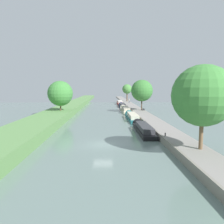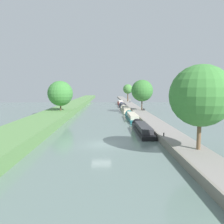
# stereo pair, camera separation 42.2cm
# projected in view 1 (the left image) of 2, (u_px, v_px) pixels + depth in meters

# --- Properties ---
(ground_plane) EXTENTS (160.00, 160.00, 0.00)m
(ground_plane) POSITION_uv_depth(u_px,v_px,m) (103.00, 145.00, 28.08)
(ground_plane) COLOR slate
(left_grassy_bank) EXTENTS (6.99, 260.00, 1.62)m
(left_grassy_bank) POSITION_uv_depth(u_px,v_px,m) (12.00, 139.00, 27.67)
(left_grassy_bank) COLOR #5B894C
(left_grassy_bank) RESTS_ON ground_plane
(right_towpath) EXTENTS (3.55, 260.00, 0.85)m
(right_towpath) POSITION_uv_depth(u_px,v_px,m) (178.00, 141.00, 28.31)
(right_towpath) COLOR gray
(right_towpath) RESTS_ON ground_plane
(stone_quay) EXTENTS (0.25, 260.00, 0.90)m
(stone_quay) POSITION_uv_depth(u_px,v_px,m) (164.00, 141.00, 28.25)
(stone_quay) COLOR gray
(stone_quay) RESTS_ON ground_plane
(narrowboat_black) EXTENTS (2.07, 12.80, 2.06)m
(narrowboat_black) POSITION_uv_depth(u_px,v_px,m) (143.00, 128.00, 36.23)
(narrowboat_black) COLOR black
(narrowboat_black) RESTS_ON ground_plane
(narrowboat_teal) EXTENTS (2.16, 14.07, 2.13)m
(narrowboat_teal) POSITION_uv_depth(u_px,v_px,m) (132.00, 116.00, 51.18)
(narrowboat_teal) COLOR #195B60
(narrowboat_teal) RESTS_ON ground_plane
(narrowboat_cream) EXTENTS (2.14, 16.73, 2.16)m
(narrowboat_cream) POSITION_uv_depth(u_px,v_px,m) (125.00, 109.00, 67.39)
(narrowboat_cream) COLOR beige
(narrowboat_cream) RESTS_ON ground_plane
(narrowboat_navy) EXTENTS (2.14, 12.99, 2.04)m
(narrowboat_navy) POSITION_uv_depth(u_px,v_px,m) (122.00, 105.00, 82.19)
(narrowboat_navy) COLOR #141E42
(narrowboat_navy) RESTS_ON ground_plane
(narrowboat_red) EXTENTS (2.16, 13.46, 2.29)m
(narrowboat_red) POSITION_uv_depth(u_px,v_px,m) (120.00, 103.00, 95.32)
(narrowboat_red) COLOR maroon
(narrowboat_red) RESTS_ON ground_plane
(tree_rightbank_near) EXTENTS (6.35, 6.35, 8.79)m
(tree_rightbank_near) POSITION_uv_depth(u_px,v_px,m) (203.00, 96.00, 22.37)
(tree_rightbank_near) COLOR brown
(tree_rightbank_near) RESTS_ON right_towpath
(tree_rightbank_midnear) EXTENTS (6.12, 6.12, 8.59)m
(tree_rightbank_midnear) POSITION_uv_depth(u_px,v_px,m) (142.00, 91.00, 62.08)
(tree_rightbank_midnear) COLOR #4C3828
(tree_rightbank_midnear) RESTS_ON right_towpath
(tree_rightbank_midfar) EXTENTS (4.40, 4.40, 7.87)m
(tree_rightbank_midfar) POSITION_uv_depth(u_px,v_px,m) (127.00, 89.00, 101.44)
(tree_rightbank_midfar) COLOR brown
(tree_rightbank_midfar) RESTS_ON right_towpath
(tree_leftbank_downstream) EXTENTS (6.14, 6.14, 7.27)m
(tree_leftbank_downstream) POSITION_uv_depth(u_px,v_px,m) (60.00, 93.00, 53.63)
(tree_leftbank_downstream) COLOR brown
(tree_leftbank_downstream) RESTS_ON left_grassy_bank
(person_walking) EXTENTS (0.34, 0.34, 1.66)m
(person_walking) POSITION_uv_depth(u_px,v_px,m) (129.00, 101.00, 93.11)
(person_walking) COLOR #282D42
(person_walking) RESTS_ON right_towpath
(mooring_bollard_near) EXTENTS (0.16, 0.16, 0.45)m
(mooring_bollard_near) POSITION_uv_depth(u_px,v_px,m) (165.00, 134.00, 29.14)
(mooring_bollard_near) COLOR black
(mooring_bollard_near) RESTS_ON right_towpath
(mooring_bollard_far) EXTENTS (0.16, 0.16, 0.45)m
(mooring_bollard_far) POSITION_uv_depth(u_px,v_px,m) (123.00, 101.00, 100.92)
(mooring_bollard_far) COLOR black
(mooring_bollard_far) RESTS_ON right_towpath
(park_bench) EXTENTS (0.44, 1.50, 0.47)m
(park_bench) POSITION_uv_depth(u_px,v_px,m) (144.00, 109.00, 62.01)
(park_bench) COLOR #333338
(park_bench) RESTS_ON right_towpath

